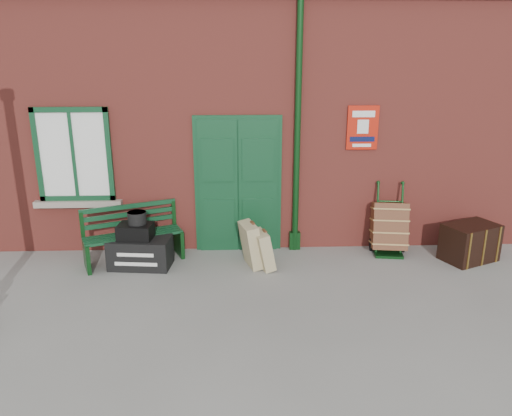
{
  "coord_description": "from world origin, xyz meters",
  "views": [
    {
      "loc": [
        -0.32,
        -6.43,
        3.22
      ],
      "look_at": [
        -0.04,
        0.6,
        1.0
      ],
      "focal_mm": 35.0,
      "sensor_mm": 36.0,
      "label": 1
    }
  ],
  "objects_px": {
    "bench": "(132,233)",
    "dark_trunk": "(470,242)",
    "houdini_trunk": "(141,252)",
    "porter_trolley": "(389,227)"
  },
  "relations": [
    {
      "from": "houdini_trunk",
      "to": "bench",
      "type": "bearing_deg",
      "value": 128.93
    },
    {
      "from": "houdini_trunk",
      "to": "porter_trolley",
      "type": "bearing_deg",
      "value": 12.25
    },
    {
      "from": "porter_trolley",
      "to": "houdini_trunk",
      "type": "bearing_deg",
      "value": -166.36
    },
    {
      "from": "bench",
      "to": "dark_trunk",
      "type": "relative_size",
      "value": 1.9
    },
    {
      "from": "dark_trunk",
      "to": "bench",
      "type": "bearing_deg",
      "value": 154.04
    },
    {
      "from": "houdini_trunk",
      "to": "porter_trolley",
      "type": "distance_m",
      "value": 4.04
    },
    {
      "from": "bench",
      "to": "houdini_trunk",
      "type": "xyz_separation_m",
      "value": [
        0.16,
        -0.25,
        -0.24
      ]
    },
    {
      "from": "porter_trolley",
      "to": "dark_trunk",
      "type": "relative_size",
      "value": 1.4
    },
    {
      "from": "bench",
      "to": "porter_trolley",
      "type": "bearing_deg",
      "value": -20.2
    },
    {
      "from": "bench",
      "to": "houdini_trunk",
      "type": "bearing_deg",
      "value": -79.95
    }
  ]
}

